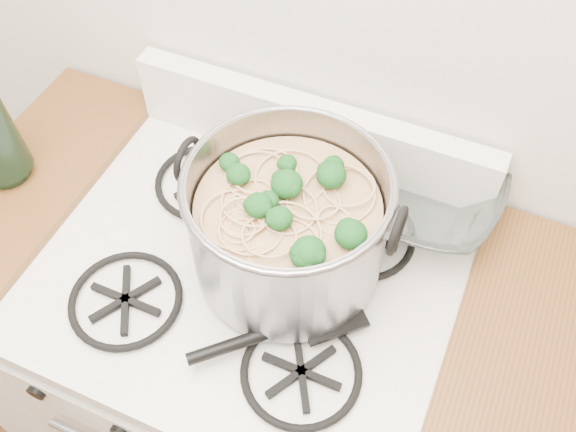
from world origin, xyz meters
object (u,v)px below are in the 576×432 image
Objects in this scene: gas_range at (257,373)px; stock_pot at (288,226)px; glass_bowl at (417,196)px; spatula at (331,312)px.

stock_pot is at bearing 31.56° from gas_range.
glass_bowl is at bearing 48.09° from gas_range.
spatula is 2.43× the size of glass_bowl.
gas_range is 2.98× the size of spatula.
stock_pot is 2.96× the size of glass_bowl.
glass_bowl is (0.18, 0.23, -0.09)m from stock_pot.
stock_pot reaches higher than glass_bowl.
glass_bowl is at bearing 52.41° from stock_pot.
stock_pot is 0.16m from spatula.
spatula is (0.18, -0.03, 0.50)m from gas_range.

